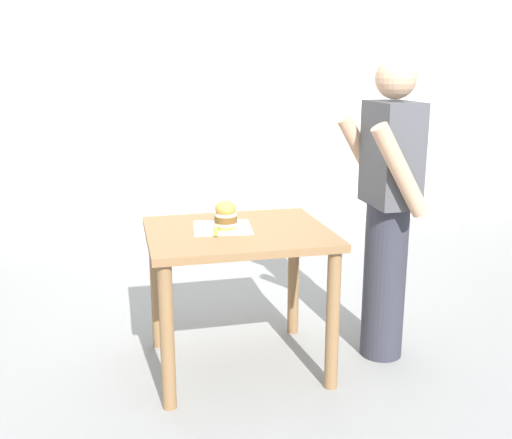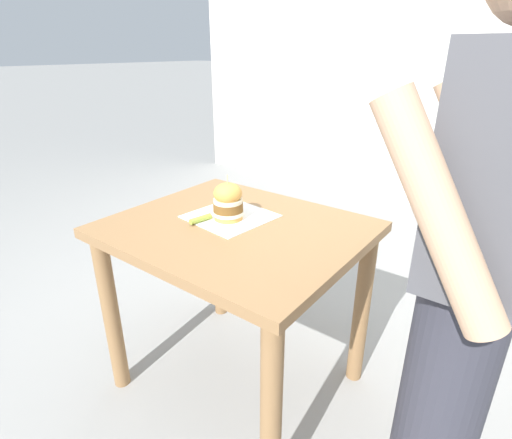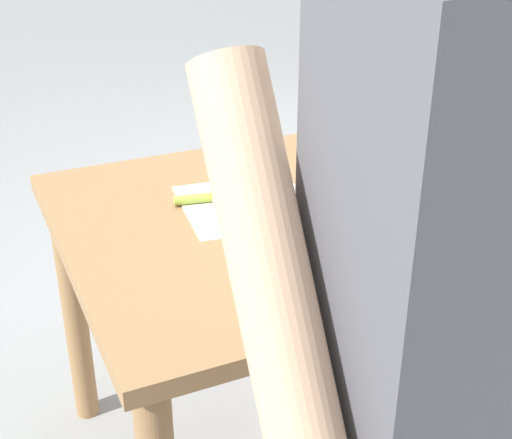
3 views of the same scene
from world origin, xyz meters
name	(u,v)px [view 2 (image 2 of 3)]	position (x,y,z in m)	size (l,w,h in m)	color
ground_plane	(239,379)	(0.00, 0.00, 0.00)	(80.00, 80.00, 0.00)	gray
patio_table	(237,258)	(0.00, 0.00, 0.65)	(0.81, 0.96, 0.80)	olive
serving_paper	(230,216)	(-0.05, -0.07, 0.80)	(0.31, 0.31, 0.00)	white
sandwich	(228,201)	(-0.03, -0.06, 0.87)	(0.12, 0.12, 0.19)	gold
pickle_spear	(201,219)	(0.07, -0.13, 0.81)	(0.02, 0.02, 0.10)	#8EA83D
diner_across_table	(469,280)	(0.06, 0.84, 0.88)	(0.55, 0.35, 1.69)	#33333D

